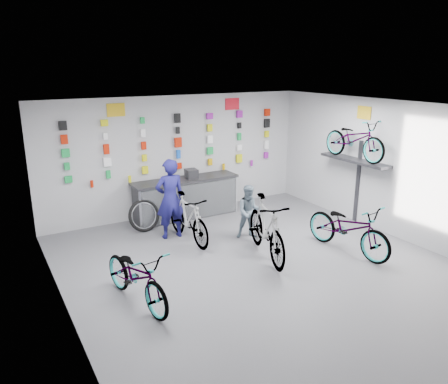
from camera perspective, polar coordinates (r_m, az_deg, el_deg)
floor at (r=8.31m, az=5.73°, el=-10.37°), size 8.00×8.00×0.00m
ceiling at (r=7.46m, az=6.40°, el=10.67°), size 8.00×8.00×0.00m
wall_back at (r=11.14m, az=-6.11°, el=4.75°), size 7.00×0.00×7.00m
wall_left at (r=6.45m, az=-20.15°, el=-4.90°), size 0.00×8.00×8.00m
wall_right at (r=10.16m, az=22.29°, el=2.46°), size 0.00×8.00×8.00m
counter at (r=10.98m, az=-4.97°, el=-0.85°), size 2.70×0.66×1.00m
merch_wall at (r=11.03m, az=-5.79°, el=6.29°), size 5.57×0.08×1.56m
wall_bracket at (r=10.79m, az=16.73°, el=3.57°), size 0.39×1.90×2.00m
sign_left at (r=10.43m, az=-13.93°, el=10.36°), size 0.42×0.02×0.30m
sign_right at (r=11.68m, az=1.08°, el=11.43°), size 0.42×0.02×0.30m
sign_side at (r=10.72m, az=17.82°, el=9.84°), size 0.02×0.40×0.30m
bike_left at (r=7.22m, az=-11.35°, el=-10.70°), size 0.97×1.93×0.97m
bike_center at (r=8.69m, az=5.56°, el=-4.72°), size 1.11×2.12×1.22m
bike_right at (r=9.26m, az=15.94°, el=-4.49°), size 0.94×2.09×1.06m
bike_service at (r=9.47m, az=-4.70°, el=-3.42°), size 0.56×1.78×1.06m
bike_wall at (r=10.63m, az=16.70°, el=6.62°), size 0.63×1.80×0.95m
clerk at (r=9.61m, az=-7.05°, el=-0.90°), size 0.68×0.47×1.79m
customer at (r=9.63m, az=3.37°, el=-2.60°), size 0.72×0.65×1.21m
spare_wheel at (r=10.25m, az=-10.41°, el=-3.04°), size 0.78×0.34×0.76m
register at (r=10.89m, az=-4.29°, el=2.43°), size 0.30×0.32×0.22m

